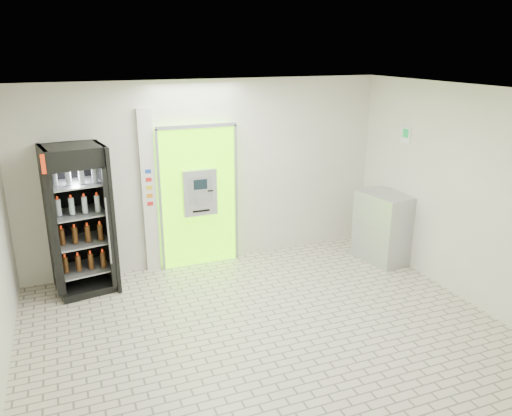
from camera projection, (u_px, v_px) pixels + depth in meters
ground at (266, 332)px, 6.36m from camera, size 6.00×6.00×0.00m
room_shell at (267, 194)px, 5.79m from camera, size 6.00×6.00×6.00m
atm_assembly at (198, 196)px, 8.07m from camera, size 1.30×0.24×2.33m
pillar at (149, 192)px, 7.79m from camera, size 0.22×0.11×2.60m
beverage_cooler at (80, 222)px, 7.22m from camera, size 0.93×0.88×2.17m
steel_cabinet at (383, 227)px, 8.35m from camera, size 0.72×0.96×1.17m
exit_sign at (406, 135)px, 7.98m from camera, size 0.02×0.22×0.26m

